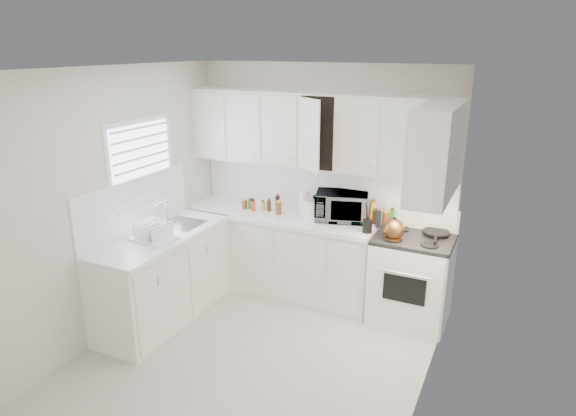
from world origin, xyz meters
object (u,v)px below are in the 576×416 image
Objects in this scene: microwave at (342,203)px; utensil_crock at (368,217)px; stove at (412,268)px; tea_kettle at (394,227)px; rice_cooker at (314,207)px; dish_rack at (153,230)px.

microwave reaches higher than utensil_crock.
microwave reaches higher than stove.
stove is 4.54× the size of tea_kettle.
stove is 3.69× the size of utensil_crock.
rice_cooker is 0.83× the size of utensil_crock.
rice_cooker is 0.67× the size of dish_rack.
dish_rack is (-1.83, -1.11, -0.05)m from utensil_crock.
utensil_crock is (0.37, -0.25, -0.03)m from microwave.
tea_kettle is 0.81× the size of utensil_crock.
tea_kettle is (-0.18, -0.16, 0.47)m from stove.
utensil_crock is (-0.46, -0.12, 0.52)m from stove.
microwave is 2.00m from dish_rack.
microwave is 1.38× the size of dish_rack.
stove is 2.14× the size of microwave.
stove reaches higher than dish_rack.
utensil_crock is (0.65, -0.16, 0.03)m from rice_cooker.
microwave is 0.30m from rice_cooker.
stove is 1.22m from rice_cooker.
rice_cooker is 0.67m from utensil_crock.
microwave is 2.08× the size of rice_cooker.
dish_rack is at bearing -148.74° from utensil_crock.
stove is at bearing 32.86° from tea_kettle.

